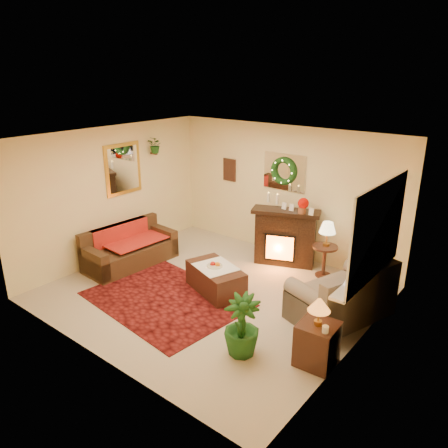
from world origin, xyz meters
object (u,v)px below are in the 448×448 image
Objects in this scene: fireplace at (285,237)px; loveseat at (341,291)px; sofa at (130,244)px; coffee_table at (216,280)px; side_table_round at (324,260)px; end_table_square at (317,345)px.

fireplace is 0.73× the size of loveseat.
sofa reaches higher than coffee_table.
loveseat is at bearing -56.30° from fireplace.
sofa is at bearing -162.73° from fireplace.
loveseat is at bearing 35.87° from coffee_table.
side_table_round is at bearing -23.78° from fireplace.
end_table_square is (1.07, -2.36, -0.05)m from side_table_round.
side_table_round reaches higher than coffee_table.
loveseat reaches higher than side_table_round.
loveseat is 2.60× the size of side_table_round.
sofa is 1.16× the size of loveseat.
sofa is at bearing -149.22° from side_table_round.
fireplace reaches higher than end_table_square.
side_table_round reaches higher than end_table_square.
sofa is 1.65× the size of coffee_table.
end_table_square is at bearing 2.67° from coffee_table.
sofa reaches higher than end_table_square.
fireplace is at bearing 98.71° from coffee_table.
side_table_round is 1.02× the size of end_table_square.
end_table_square is 0.54× the size of coffee_table.
sofa is at bearing -154.98° from coffee_table.
end_table_square is (0.26, -1.26, -0.15)m from loveseat.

